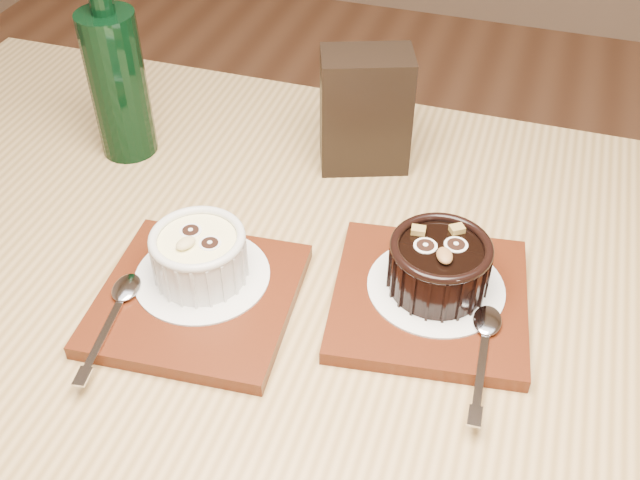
{
  "coord_description": "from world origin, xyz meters",
  "views": [
    {
      "loc": [
        0.04,
        -0.25,
        1.27
      ],
      "look_at": [
        -0.12,
        0.23,
        0.81
      ],
      "focal_mm": 42.0,
      "sensor_mm": 36.0,
      "label": 1
    }
  ],
  "objects_px": {
    "table": "(302,373)",
    "condiment_stand": "(365,111)",
    "ramekin_white": "(199,254)",
    "tray_left": "(198,299)",
    "ramekin_dark": "(439,263)",
    "tray_right": "(429,299)",
    "green_bottle": "(117,79)"
  },
  "relations": [
    {
      "from": "green_bottle",
      "to": "condiment_stand",
      "type": "bearing_deg",
      "value": 12.49
    },
    {
      "from": "tray_left",
      "to": "tray_right",
      "type": "xyz_separation_m",
      "value": [
        0.21,
        0.07,
        0.0
      ]
    },
    {
      "from": "tray_right",
      "to": "tray_left",
      "type": "bearing_deg",
      "value": -161.93
    },
    {
      "from": "ramekin_dark",
      "to": "condiment_stand",
      "type": "xyz_separation_m",
      "value": [
        -0.13,
        0.19,
        0.02
      ]
    },
    {
      "from": "ramekin_dark",
      "to": "green_bottle",
      "type": "xyz_separation_m",
      "value": [
        -0.4,
        0.13,
        0.05
      ]
    },
    {
      "from": "ramekin_white",
      "to": "ramekin_dark",
      "type": "height_order",
      "value": "ramekin_dark"
    },
    {
      "from": "condiment_stand",
      "to": "green_bottle",
      "type": "xyz_separation_m",
      "value": [
        -0.27,
        -0.06,
        0.02
      ]
    },
    {
      "from": "table",
      "to": "tray_left",
      "type": "xyz_separation_m",
      "value": [
        -0.1,
        -0.02,
        0.1
      ]
    },
    {
      "from": "tray_left",
      "to": "ramekin_dark",
      "type": "bearing_deg",
      "value": 20.04
    },
    {
      "from": "table",
      "to": "ramekin_dark",
      "type": "bearing_deg",
      "value": 26.59
    },
    {
      "from": "tray_left",
      "to": "green_bottle",
      "type": "distance_m",
      "value": 0.3
    },
    {
      "from": "ramekin_white",
      "to": "tray_left",
      "type": "bearing_deg",
      "value": -55.36
    },
    {
      "from": "table",
      "to": "condiment_stand",
      "type": "distance_m",
      "value": 0.3
    },
    {
      "from": "table",
      "to": "condiment_stand",
      "type": "xyz_separation_m",
      "value": [
        -0.01,
        0.25,
        0.16
      ]
    },
    {
      "from": "ramekin_white",
      "to": "condiment_stand",
      "type": "bearing_deg",
      "value": 93.6
    },
    {
      "from": "condiment_stand",
      "to": "green_bottle",
      "type": "relative_size",
      "value": 0.57
    },
    {
      "from": "condiment_stand",
      "to": "table",
      "type": "bearing_deg",
      "value": -87.87
    },
    {
      "from": "ramekin_white",
      "to": "green_bottle",
      "type": "relative_size",
      "value": 0.37
    },
    {
      "from": "tray_left",
      "to": "ramekin_white",
      "type": "relative_size",
      "value": 2.0
    },
    {
      "from": "ramekin_dark",
      "to": "green_bottle",
      "type": "bearing_deg",
      "value": 140.56
    },
    {
      "from": "ramekin_dark",
      "to": "table",
      "type": "bearing_deg",
      "value": -174.39
    },
    {
      "from": "tray_left",
      "to": "ramekin_dark",
      "type": "height_order",
      "value": "ramekin_dark"
    },
    {
      "from": "tray_left",
      "to": "tray_right",
      "type": "relative_size",
      "value": 1.0
    },
    {
      "from": "table",
      "to": "condiment_stand",
      "type": "bearing_deg",
      "value": 92.13
    },
    {
      "from": "ramekin_white",
      "to": "condiment_stand",
      "type": "distance_m",
      "value": 0.27
    },
    {
      "from": "tray_right",
      "to": "green_bottle",
      "type": "height_order",
      "value": "green_bottle"
    },
    {
      "from": "table",
      "to": "green_bottle",
      "type": "height_order",
      "value": "green_bottle"
    },
    {
      "from": "tray_left",
      "to": "tray_right",
      "type": "bearing_deg",
      "value": 18.07
    },
    {
      "from": "ramekin_white",
      "to": "condiment_stand",
      "type": "relative_size",
      "value": 0.64
    },
    {
      "from": "tray_left",
      "to": "ramekin_dark",
      "type": "relative_size",
      "value": 1.91
    },
    {
      "from": "ramekin_dark",
      "to": "tray_left",
      "type": "bearing_deg",
      "value": 179.06
    },
    {
      "from": "table",
      "to": "ramekin_white",
      "type": "relative_size",
      "value": 13.41
    }
  ]
}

